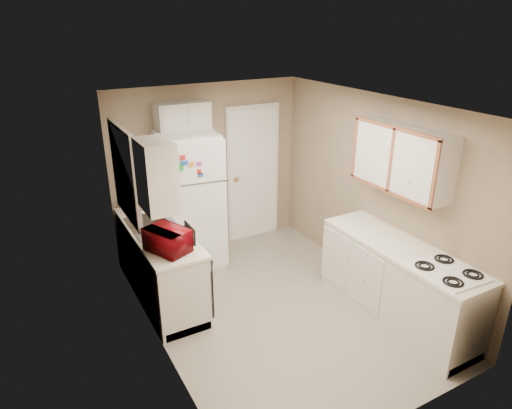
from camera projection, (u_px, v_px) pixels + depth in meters
floor at (276, 307)px, 5.45m from camera, size 3.80×3.80×0.00m
ceiling at (280, 105)px, 4.53m from camera, size 3.80×3.80×0.00m
wall_left at (153, 244)px, 4.36m from camera, size 3.80×3.80×0.00m
wall_right at (375, 193)px, 5.61m from camera, size 3.80×3.80×0.00m
wall_back at (209, 169)px, 6.52m from camera, size 2.80×2.80×0.00m
wall_front at (409, 304)px, 3.45m from camera, size 2.80×2.80×0.00m
left_counter at (161, 264)px, 5.51m from camera, size 0.60×1.80×0.90m
dishwasher at (202, 278)px, 5.14m from camera, size 0.03×0.58×0.72m
sink at (154, 228)px, 5.47m from camera, size 0.54×0.74×0.16m
microwave at (168, 238)px, 4.81m from camera, size 0.53×0.43×0.31m
soap_bottle at (135, 202)px, 5.87m from camera, size 0.11×0.11×0.20m
window_blinds at (125, 173)px, 5.08m from camera, size 0.10×0.98×1.08m
upper_cabinet_left at (156, 176)px, 4.38m from camera, size 0.30×0.45×0.70m
refrigerator at (189, 200)px, 6.14m from camera, size 0.86×0.84×1.86m
cabinet_over_fridge at (183, 118)px, 5.92m from camera, size 0.70×0.30×0.40m
interior_door at (253, 174)px, 6.87m from camera, size 0.86×0.06×2.08m
right_counter at (398, 283)px, 5.12m from camera, size 0.60×2.00×0.90m
stove at (440, 316)px, 4.66m from camera, size 0.55×0.66×0.77m
upper_cabinet_right at (402, 158)px, 4.91m from camera, size 0.30×1.20×0.70m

